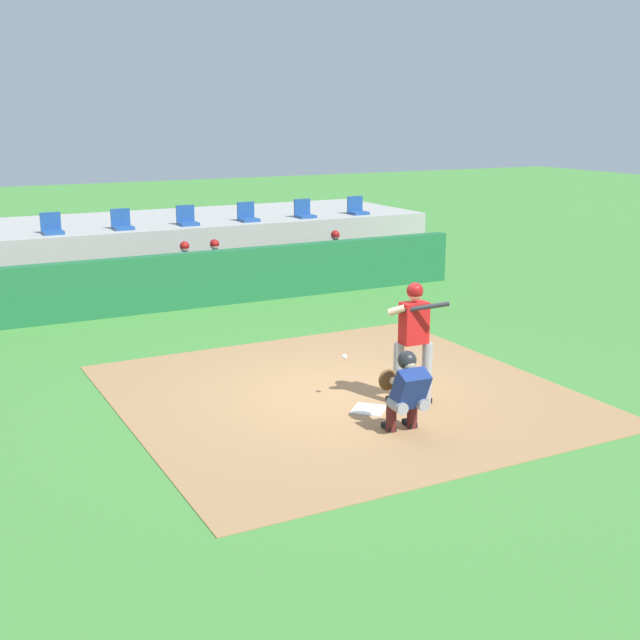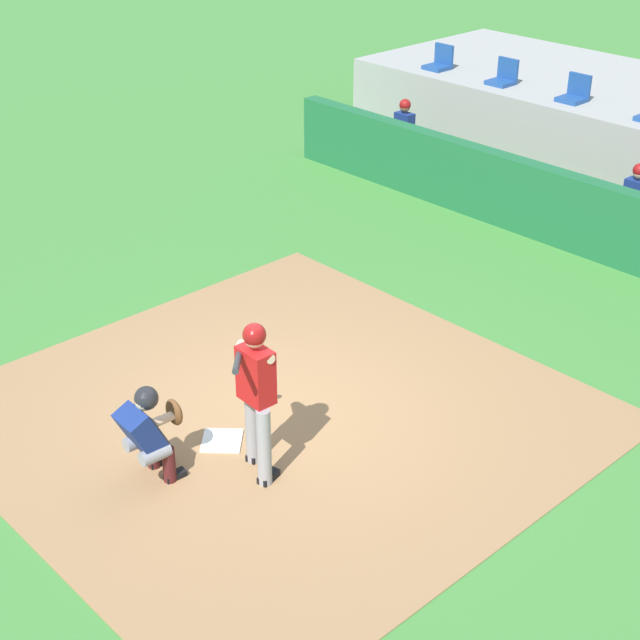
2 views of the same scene
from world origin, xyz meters
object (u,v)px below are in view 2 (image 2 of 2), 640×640
at_px(dugout_player_1, 630,203).
at_px(stadium_seat_2, 575,94).
at_px(batter_at_plate, 256,390).
at_px(stadium_seat_0, 440,62).
at_px(home_plate, 222,441).
at_px(dugout_player_0, 400,133).
at_px(stadium_seat_1, 503,77).
at_px(catcher_crouched, 150,430).

distance_m(dugout_player_1, stadium_seat_2, 3.36).
relative_size(batter_at_plate, stadium_seat_2, 3.76).
relative_size(batter_at_plate, stadium_seat_0, 3.76).
height_order(batter_at_plate, stadium_seat_0, stadium_seat_0).
distance_m(home_plate, stadium_seat_2, 10.58).
bearing_deg(batter_at_plate, home_plate, 176.72).
height_order(dugout_player_0, dugout_player_1, same).
bearing_deg(home_plate, stadium_seat_1, 111.76).
distance_m(batter_at_plate, stadium_seat_1, 11.28).
distance_m(batter_at_plate, dugout_player_1, 8.21).
bearing_deg(batter_at_plate, stadium_seat_2, 107.02).
bearing_deg(home_plate, batter_at_plate, -3.28).
distance_m(catcher_crouched, stadium_seat_1, 11.84).
distance_m(dugout_player_1, stadium_seat_0, 6.19).
relative_size(batter_at_plate, dugout_player_0, 1.39).
bearing_deg(home_plate, dugout_player_1, 89.34).
bearing_deg(stadium_seat_2, dugout_player_0, -140.19).
bearing_deg(stadium_seat_2, stadium_seat_1, 180.00).
height_order(batter_at_plate, dugout_player_0, batter_at_plate).
bearing_deg(catcher_crouched, dugout_player_1, 89.43).
bearing_deg(stadium_seat_0, dugout_player_1, -19.39).
bearing_deg(batter_at_plate, stadium_seat_0, 121.97).
distance_m(dugout_player_0, stadium_seat_0, 2.35).
xyz_separation_m(home_plate, dugout_player_0, (-4.88, 8.14, 0.65)).
height_order(batter_at_plate, stadium_seat_1, stadium_seat_1).
relative_size(dugout_player_1, stadium_seat_0, 2.71).
xyz_separation_m(home_plate, stadium_seat_0, (-5.69, 10.18, 1.51)).
bearing_deg(stadium_seat_0, home_plate, -60.81).
bearing_deg(home_plate, dugout_player_0, 120.92).
relative_size(stadium_seat_1, stadium_seat_2, 1.00).
relative_size(catcher_crouched, stadium_seat_1, 3.84).
xyz_separation_m(batter_at_plate, catcher_crouched, (-0.69, -0.87, -0.43)).
bearing_deg(catcher_crouched, stadium_seat_1, 110.15).
bearing_deg(stadium_seat_0, batter_at_plate, -58.03).
height_order(dugout_player_1, stadium_seat_1, stadium_seat_1).
bearing_deg(stadium_seat_1, home_plate, -68.24).
bearing_deg(stadium_seat_1, dugout_player_0, -111.85).
distance_m(catcher_crouched, dugout_player_0, 10.28).
bearing_deg(dugout_player_1, batter_at_plate, -85.83).
bearing_deg(home_plate, catcher_crouched, -89.74).
bearing_deg(stadium_seat_0, stadium_seat_1, 0.00).
distance_m(stadium_seat_1, stadium_seat_2, 1.63).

